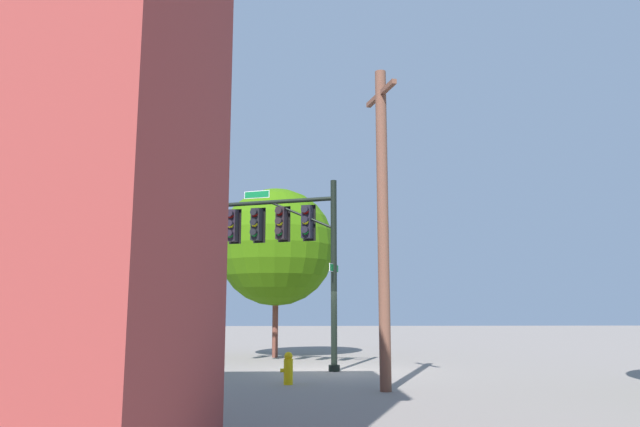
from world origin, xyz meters
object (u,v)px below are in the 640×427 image
tree_mid (276,247)px  utility_pole (383,219)px  signal_pole_assembly (272,233)px  fire_hydrant (288,368)px

tree_mid → utility_pole: bearing=105.0°
signal_pole_assembly → utility_pole: size_ratio=0.77×
utility_pole → tree_mid: size_ratio=1.13×
utility_pole → signal_pole_assembly: bearing=-62.7°
signal_pole_assembly → tree_mid: tree_mid is taller
signal_pole_assembly → fire_hydrant: 5.83m
utility_pole → fire_hydrant: size_ratio=9.59×
signal_pole_assembly → utility_pole: (-2.90, 5.61, -0.36)m
fire_hydrant → tree_mid: 10.21m
utility_pole → tree_mid: (2.89, -10.78, 0.45)m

